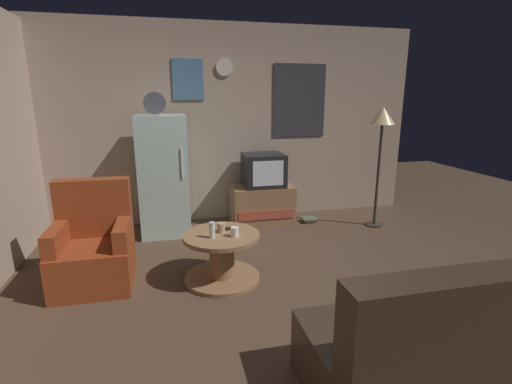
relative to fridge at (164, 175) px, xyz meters
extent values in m
plane|color=#4C3828|center=(1.00, -1.97, -0.75)|extent=(12.00, 12.00, 0.00)
cube|color=tan|center=(1.00, 0.48, 0.58)|extent=(5.20, 0.10, 2.67)
cube|color=#333338|center=(1.93, 0.42, 0.90)|extent=(0.76, 0.02, 1.00)
cube|color=teal|center=(0.38, 0.42, 1.18)|extent=(0.40, 0.02, 0.52)
cylinder|color=silver|center=(0.86, 0.42, 1.34)|extent=(0.22, 0.03, 0.22)
cube|color=silver|center=(0.00, 0.00, 0.00)|extent=(0.60, 0.60, 1.50)
cylinder|color=silver|center=(0.22, -0.30, 0.20)|extent=(0.02, 0.02, 0.36)
cylinder|color=#4C4C51|center=(-0.05, -0.08, 0.89)|extent=(0.26, 0.04, 0.26)
cube|color=#8E6642|center=(1.30, 0.11, -0.49)|extent=(0.84, 0.52, 0.52)
cube|color=#AD4733|center=(1.30, -0.15, -0.57)|extent=(0.76, 0.01, 0.13)
cube|color=black|center=(1.32, 0.11, -0.01)|extent=(0.54, 0.50, 0.44)
cube|color=silver|center=(1.32, -0.14, -0.01)|extent=(0.41, 0.01, 0.33)
cylinder|color=#332D28|center=(2.77, -0.37, -0.74)|extent=(0.24, 0.24, 0.02)
cylinder|color=#332D28|center=(2.77, -0.37, -0.05)|extent=(0.04, 0.04, 1.40)
cone|color=#F2D18C|center=(2.77, -0.37, 0.73)|extent=(0.32, 0.32, 0.22)
cylinder|color=#8E6642|center=(0.52, -1.46, -0.73)|extent=(0.72, 0.72, 0.04)
cylinder|color=#8E6642|center=(0.52, -1.46, -0.52)|extent=(0.24, 0.24, 0.43)
cylinder|color=#8E6642|center=(0.52, -1.46, -0.31)|extent=(0.72, 0.72, 0.04)
cylinder|color=silver|center=(0.43, -1.54, -0.21)|extent=(0.05, 0.05, 0.15)
cylinder|color=silver|center=(0.63, -1.55, -0.24)|extent=(0.08, 0.08, 0.09)
cylinder|color=tan|center=(0.52, -1.41, -0.24)|extent=(0.08, 0.08, 0.09)
cube|color=black|center=(0.59, -1.36, -0.28)|extent=(0.15, 0.06, 0.02)
cube|color=maroon|center=(-0.65, -1.29, -0.55)|extent=(0.68, 0.68, 0.40)
cube|color=maroon|center=(-0.65, -1.03, -0.07)|extent=(0.68, 0.16, 0.56)
cube|color=maroon|center=(-0.93, -1.29, -0.25)|extent=(0.12, 0.60, 0.20)
cube|color=maroon|center=(-0.37, -1.29, -0.25)|extent=(0.12, 0.60, 0.20)
cube|color=#38281E|center=(1.64, -3.12, -0.55)|extent=(1.70, 0.80, 0.40)
cube|color=#38281E|center=(1.64, -3.42, -0.09)|extent=(1.70, 0.20, 0.52)
cube|color=brown|center=(1.95, -0.05, -0.74)|extent=(0.16, 0.13, 0.02)
cube|color=#A0576B|center=(1.95, -0.05, -0.72)|extent=(0.17, 0.16, 0.02)
cube|color=#4A634E|center=(1.95, -0.05, -0.70)|extent=(0.20, 0.17, 0.02)
camera|label=1|loc=(0.09, -4.73, 0.96)|focal=26.16mm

